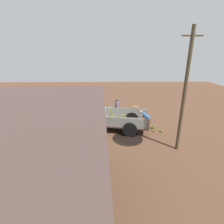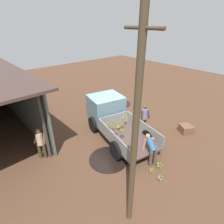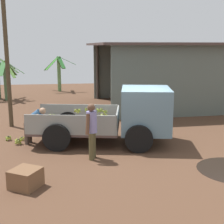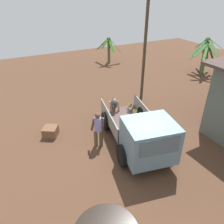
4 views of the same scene
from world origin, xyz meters
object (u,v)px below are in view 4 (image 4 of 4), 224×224
at_px(person_bystander_near_shed, 216,117).
at_px(wooden_crate_0, 50,131).
at_px(utility_pole, 145,49).
at_px(person_foreground_visitor, 98,128).
at_px(cargo_truck, 144,136).
at_px(person_worker_loading, 114,104).
at_px(banana_bunch_on_ground_2, 117,110).
at_px(banana_bunch_on_ground_1, 109,111).
at_px(banana_bunch_on_ground_0, 114,106).

distance_m(person_bystander_near_shed, wooden_crate_0, 7.87).
height_order(utility_pole, person_foreground_visitor, utility_pole).
xyz_separation_m(cargo_truck, utility_pole, (-4.57, 2.97, 2.09)).
bearing_deg(cargo_truck, person_worker_loading, -175.50).
height_order(person_foreground_visitor, banana_bunch_on_ground_2, person_foreground_visitor).
distance_m(person_worker_loading, person_bystander_near_shed, 5.02).
bearing_deg(person_foreground_visitor, wooden_crate_0, 62.44).
bearing_deg(person_bystander_near_shed, cargo_truck, -56.49).
bearing_deg(banana_bunch_on_ground_1, person_bystander_near_shed, 42.51).
distance_m(banana_bunch_on_ground_0, banana_bunch_on_ground_1, 0.69).
xyz_separation_m(person_bystander_near_shed, banana_bunch_on_ground_2, (-3.94, -3.20, -0.80)).
bearing_deg(cargo_truck, person_bystander_near_shed, 99.73).
relative_size(utility_pole, banana_bunch_on_ground_0, 26.28).
bearing_deg(banana_bunch_on_ground_1, banana_bunch_on_ground_2, 83.32).
relative_size(person_worker_loading, banana_bunch_on_ground_1, 4.61).
relative_size(person_bystander_near_shed, wooden_crate_0, 2.51).
bearing_deg(banana_bunch_on_ground_2, utility_pole, 108.73).
bearing_deg(person_foreground_visitor, cargo_truck, -120.68).
bearing_deg(utility_pole, banana_bunch_on_ground_1, -75.52).
bearing_deg(person_worker_loading, wooden_crate_0, -66.67).
xyz_separation_m(person_foreground_visitor, banana_bunch_on_ground_2, (-2.35, 2.17, -0.85)).
xyz_separation_m(person_bystander_near_shed, banana_bunch_on_ground_0, (-4.43, -3.13, -0.79)).
bearing_deg(person_bystander_near_shed, banana_bunch_on_ground_0, -109.84).
relative_size(banana_bunch_on_ground_2, wooden_crate_0, 0.31).
xyz_separation_m(banana_bunch_on_ground_2, wooden_crate_0, (0.63, -3.90, 0.14)).
height_order(person_foreground_visitor, banana_bunch_on_ground_1, person_foreground_visitor).
xyz_separation_m(person_bystander_near_shed, wooden_crate_0, (-3.31, -7.11, -0.66)).
relative_size(cargo_truck, wooden_crate_0, 7.88).
distance_m(person_foreground_visitor, person_bystander_near_shed, 5.60).
distance_m(cargo_truck, wooden_crate_0, 4.52).
relative_size(utility_pole, person_bystander_near_shed, 3.83).
relative_size(utility_pole, wooden_crate_0, 9.63).
bearing_deg(person_worker_loading, banana_bunch_on_ground_0, 173.37).
distance_m(cargo_truck, banana_bunch_on_ground_0, 4.52).
bearing_deg(utility_pole, person_foreground_visitor, -54.46).
relative_size(person_bystander_near_shed, banana_bunch_on_ground_0, 6.86).
height_order(cargo_truck, utility_pole, utility_pole).
relative_size(cargo_truck, banana_bunch_on_ground_2, 25.30).
relative_size(person_foreground_visitor, banana_bunch_on_ground_0, 7.23).
relative_size(banana_bunch_on_ground_1, banana_bunch_on_ground_2, 1.41).
distance_m(banana_bunch_on_ground_1, wooden_crate_0, 3.51).
relative_size(person_bystander_near_shed, banana_bunch_on_ground_2, 8.07).
distance_m(person_foreground_visitor, banana_bunch_on_ground_1, 3.06).
bearing_deg(wooden_crate_0, person_worker_loading, 92.54).
xyz_separation_m(person_worker_loading, banana_bunch_on_ground_0, (-0.96, 0.50, -0.67)).
height_order(person_worker_loading, person_bystander_near_shed, person_bystander_near_shed).
bearing_deg(person_worker_loading, utility_pole, 135.87).
bearing_deg(person_foreground_visitor, banana_bunch_on_ground_2, -25.41).
height_order(person_worker_loading, banana_bunch_on_ground_2, person_worker_loading).
bearing_deg(banana_bunch_on_ground_0, person_worker_loading, -27.41).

